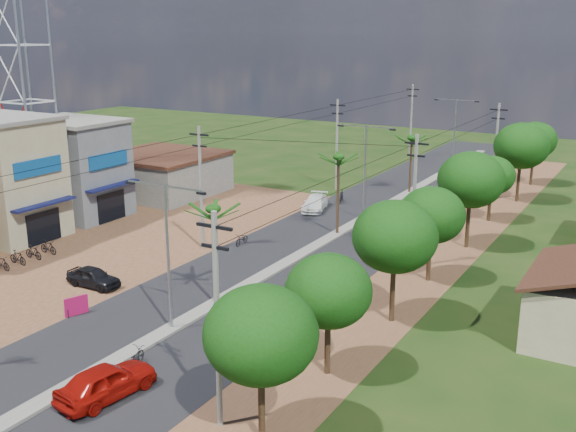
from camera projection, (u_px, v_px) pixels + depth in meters
name	position (u px, v px, depth m)	size (l,w,h in m)	color
ground	(172.00, 330.00, 35.93)	(160.00, 160.00, 0.00)	black
road	(306.00, 252.00, 48.42)	(12.00, 110.00, 0.04)	black
median	(325.00, 241.00, 50.90)	(1.00, 90.00, 0.18)	#605E56
dirt_lot_west	(84.00, 246.00, 49.86)	(18.00, 46.00, 0.04)	#53311C
dirt_shoulder_east	(420.00, 273.00, 44.30)	(5.00, 90.00, 0.03)	#53311C
shophouse_cream	(3.00, 177.00, 51.17)	(9.00, 6.40, 9.30)	#988A67
shophouse_grey	(74.00, 168.00, 57.13)	(9.00, 6.40, 8.30)	#53565B
low_shed	(162.00, 173.00, 65.57)	(10.40, 10.40, 3.95)	#605E56
tree_east_a	(261.00, 335.00, 25.13)	(4.40, 4.40, 6.37)	black
tree_east_b	(328.00, 291.00, 30.33)	(4.00, 4.00, 5.83)	black
tree_east_c	(395.00, 237.00, 35.76)	(4.60, 4.60, 6.83)	black
tree_east_d	(432.00, 215.00, 41.88)	(4.20, 4.20, 6.13)	black
tree_east_e	(471.00, 180.00, 48.25)	(4.80, 4.80, 7.14)	black
tree_east_f	(492.00, 176.00, 55.43)	(3.80, 3.80, 5.52)	black
tree_east_g	(522.00, 146.00, 61.44)	(5.00, 5.00, 7.38)	black
tree_east_h	(535.00, 140.00, 68.41)	(4.40, 4.40, 6.52)	black
palm_median_near	(213.00, 213.00, 37.78)	(2.00, 2.00, 6.15)	black
palm_median_mid	(339.00, 161.00, 51.02)	(2.00, 2.00, 6.55)	black
palm_median_far	(412.00, 140.00, 64.52)	(2.00, 2.00, 5.85)	black
streetlight_near	(167.00, 245.00, 34.65)	(5.10, 0.18, 8.00)	gray
streetlight_mid	(365.00, 164.00, 55.48)	(5.10, 0.18, 8.00)	gray
streetlight_far	(455.00, 128.00, 76.31)	(5.10, 0.18, 8.00)	gray
utility_pole_w_b	(201.00, 185.00, 48.05)	(1.60, 0.24, 9.00)	#605E56
utility_pole_w_c	(337.00, 142.00, 66.38)	(1.60, 0.24, 9.00)	#605E56
utility_pole_w_d	(411.00, 119.00, 83.87)	(1.60, 0.24, 9.00)	#605E56
utility_pole_e_a	(217.00, 317.00, 26.03)	(1.60, 0.24, 9.00)	#605E56
utility_pole_e_b	(414.00, 198.00, 44.36)	(1.60, 0.24, 9.00)	#605E56
utility_pole_e_c	(496.00, 149.00, 62.68)	(1.60, 0.24, 9.00)	#605E56
car_red_near	(106.00, 382.00, 29.10)	(1.84, 4.58, 1.56)	#910D07
car_silver_mid	(327.00, 284.00, 40.27)	(1.69, 4.84, 1.60)	#9DA1A5
car_white_far	(315.00, 203.00, 59.60)	(1.80, 4.43, 1.28)	silver
car_parked_dark	(94.00, 278.00, 41.80)	(1.47, 3.64, 1.24)	black
moto_rider_east	(135.00, 359.00, 31.81)	(0.61, 1.75, 0.92)	black
moto_rider_west_a	(242.00, 239.00, 50.01)	(0.58, 1.67, 0.88)	black
moto_rider_west_b	(341.00, 197.00, 62.26)	(0.53, 1.86, 1.12)	black
roadside_sign	(76.00, 306.00, 37.65)	(0.55, 1.30, 1.13)	#980E43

